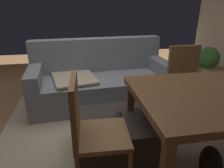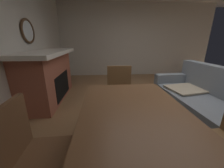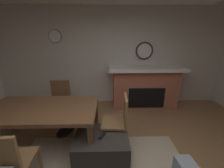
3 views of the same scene
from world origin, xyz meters
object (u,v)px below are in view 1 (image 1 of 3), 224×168
couch (100,81)px  ottoman_coffee_table (119,135)px  small_dog (211,164)px  potted_plant (208,60)px  tv_remote (118,117)px  dining_chair_west (90,126)px  dining_chair_north (186,78)px

couch → ottoman_coffee_table: couch is taller
couch → ottoman_coffee_table: bearing=-88.5°
couch → small_dog: couch is taller
potted_plant → tv_remote: bearing=-140.1°
couch → tv_remote: (0.02, -1.19, 0.07)m
potted_plant → small_dog: potted_plant is taller
ottoman_coffee_table → dining_chair_west: bearing=-136.1°
tv_remote → dining_chair_west: size_ratio=0.17×
ottoman_coffee_table → potted_plant: potted_plant is taller
tv_remote → small_dog: tv_remote is taller
couch → dining_chair_west: bearing=-100.0°
potted_plant → dining_chair_north: bearing=-133.3°
tv_remote → small_dog: size_ratio=0.35×
couch → tv_remote: 1.19m
tv_remote → potted_plant: bearing=65.5°
tv_remote → dining_chair_north: (1.04, 0.59, 0.13)m
ottoman_coffee_table → tv_remote: (-0.01, 0.02, 0.21)m
dining_chair_west → potted_plant: size_ratio=1.51×
dining_chair_west → small_dog: 1.09m
tv_remote → small_dog: bearing=-9.9°
couch → potted_plant: couch is taller
dining_chair_west → small_dog: dining_chair_west is taller
tv_remote → dining_chair_west: dining_chair_west is taller
ottoman_coffee_table → dining_chair_west: size_ratio=0.91×
small_dog → dining_chair_north: bearing=73.4°
dining_chair_west → small_dog: (1.00, -0.20, -0.36)m
potted_plant → small_dog: 2.90m
tv_remote → potted_plant: (2.29, 1.92, -0.04)m
dining_chair_north → small_dog: (-0.33, -1.10, -0.36)m
tv_remote → potted_plant: size_ratio=0.26×
small_dog → dining_chair_west: bearing=168.7°
dining_chair_north → small_dog: dining_chair_north is taller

